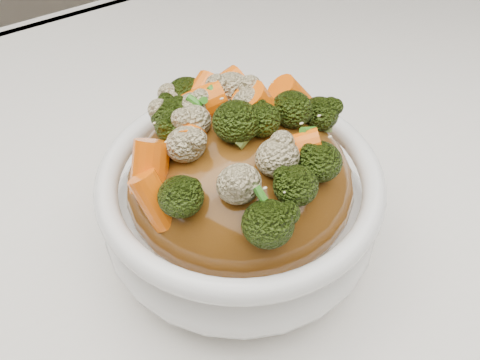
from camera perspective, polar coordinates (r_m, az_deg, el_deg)
tablecloth at (r=0.45m, az=-3.39°, el=-8.29°), size 1.20×0.80×0.04m
bowl at (r=0.41m, az=-0.00°, el=-2.91°), size 0.26×0.26×0.08m
sauce_base at (r=0.39m, az=-0.00°, el=-0.28°), size 0.21×0.21×0.09m
carrots at (r=0.35m, az=-0.00°, el=6.21°), size 0.21×0.21×0.05m
broccoli at (r=0.35m, az=-0.00°, el=6.10°), size 0.21×0.21×0.04m
cauliflower at (r=0.35m, az=-0.00°, el=5.87°), size 0.21×0.21×0.03m
scallions at (r=0.35m, az=-0.00°, el=6.33°), size 0.16×0.16×0.02m
sesame_seeds at (r=0.35m, az=-0.00°, el=6.33°), size 0.19×0.19×0.01m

